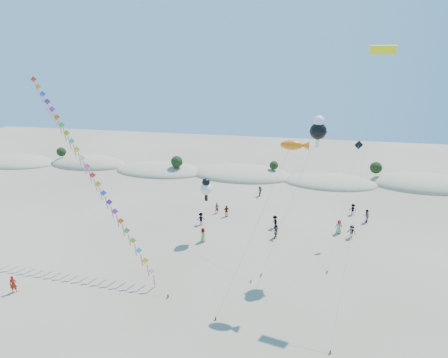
# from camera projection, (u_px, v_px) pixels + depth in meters

# --- Properties ---
(ground) EXTENTS (160.00, 160.00, 0.00)m
(ground) POSITION_uv_depth(u_px,v_px,m) (149.00, 356.00, 28.34)
(ground) COLOR #7D6E56
(ground) RESTS_ON ground
(dune_ridge) EXTENTS (145.30, 11.49, 5.57)m
(dune_ridge) POSITION_uv_depth(u_px,v_px,m) (247.00, 175.00, 70.04)
(dune_ridge) COLOR gray
(dune_ridge) RESTS_ON ground
(kite_train) EXTENTS (20.03, 11.55, 19.65)m
(kite_train) POSITION_uv_depth(u_px,v_px,m) (88.00, 168.00, 39.50)
(kite_train) COLOR #3F2D1E
(kite_train) RESTS_ON ground
(fish_kite) EXTENTS (7.03, 7.34, 14.54)m
(fish_kite) POSITION_uv_depth(u_px,v_px,m) (295.00, 146.00, 32.97)
(fish_kite) COLOR #3F2D1E
(fish_kite) RESTS_ON ground
(cartoon_kite_low) EXTENTS (7.49, 9.53, 7.69)m
(cartoon_kite_low) POSITION_uv_depth(u_px,v_px,m) (206.00, 188.00, 44.75)
(cartoon_kite_low) COLOR #3F2D1E
(cartoon_kite_low) RESTS_ON ground
(cartoon_kite_high) EXTENTS (5.82, 5.40, 15.98)m
(cartoon_kite_high) POSITION_uv_depth(u_px,v_px,m) (318.00, 129.00, 37.13)
(cartoon_kite_high) COLOR #3F2D1E
(cartoon_kite_high) RESTS_ON ground
(parafoil_kite) EXTENTS (4.47, 12.82, 22.48)m
(parafoil_kite) POSITION_uv_depth(u_px,v_px,m) (382.00, 56.00, 32.25)
(parafoil_kite) COLOR #3F2D1E
(parafoil_kite) RESTS_ON ground
(dark_kite) EXTENTS (3.81, 10.21, 12.07)m
(dark_kite) POSITION_uv_depth(u_px,v_px,m) (351.00, 174.00, 42.80)
(dark_kite) COLOR #3F2D1E
(dark_kite) RESTS_ON ground
(flyer_foreground) EXTENTS (0.75, 0.65, 1.74)m
(flyer_foreground) POSITION_uv_depth(u_px,v_px,m) (13.00, 284.00, 35.66)
(flyer_foreground) COLOR #AF1A0E
(flyer_foreground) RESTS_ON ground
(beachgoers) EXTENTS (22.70, 17.93, 1.83)m
(beachgoers) POSITION_uv_depth(u_px,v_px,m) (285.00, 218.00, 49.93)
(beachgoers) COLOR slate
(beachgoers) RESTS_ON ground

